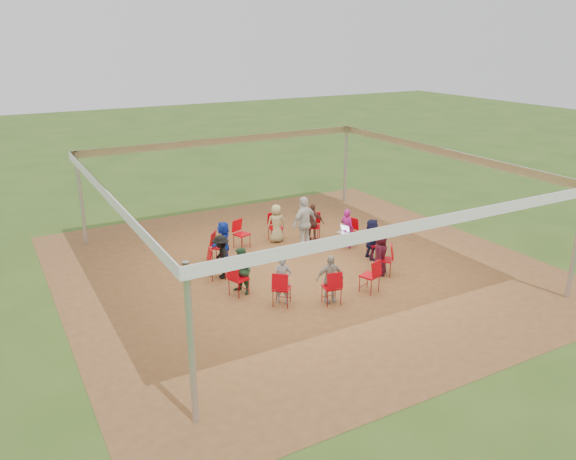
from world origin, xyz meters
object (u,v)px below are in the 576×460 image
person_seated_7 (330,279)px  person_seated_5 (242,271)px  person_seated_6 (283,280)px  chair_3 (242,234)px  chair_0 (349,232)px  chair_7 (282,288)px  chair_10 (384,260)px  chair_11 (375,244)px  chair_4 (220,247)px  person_seated_2 (276,223)px  person_seated_8 (380,254)px  standing_person (304,223)px  person_seated_0 (347,228)px  chair_5 (217,263)px  person_seated_4 (221,257)px  chair_2 (275,227)px  cable_coil (277,256)px  chair_9 (370,276)px  chair_1 (313,227)px  person_seated_1 (313,223)px  laptop (344,230)px  chair_6 (239,279)px  chair_8 (332,287)px  person_seated_3 (223,242)px  person_seated_9 (372,239)px

person_seated_7 → person_seated_5: bearing=150.0°
person_seated_6 → chair_3: bearing=120.9°
chair_0 → chair_7: size_ratio=1.00×
chair_10 → chair_11: same height
chair_4 → person_seated_2: (2.24, 0.66, 0.18)m
chair_0 → person_seated_5: bearing=90.0°
person_seated_8 → standing_person: size_ratio=0.73×
chair_4 → person_seated_0: bearing=119.1°
chair_5 → person_seated_4: bearing=90.0°
person_seated_7 → person_seated_8: bearing=30.0°
chair_2 → cable_coil: 1.51m
chair_5 → chair_9: (3.13, -2.71, 0.00)m
chair_5 → chair_7: bearing=30.0°
person_seated_5 → cable_coil: bearing=113.0°
chair_3 → chair_1: bearing=150.0°
person_seated_1 → chair_5: bearing=59.1°
person_seated_2 → person_seated_5: 3.93m
person_seated_8 → laptop: size_ratio=2.96×
person_seated_1 → cable_coil: person_seated_1 is taller
chair_3 → person_seated_0: size_ratio=0.73×
chair_5 → chair_6: size_ratio=1.00×
chair_8 → person_seated_2: 4.67m
chair_3 → chair_10: size_ratio=1.00×
person_seated_3 → cable_coil: bearing=114.8°
person_seated_1 → standing_person: size_ratio=0.73×
chair_5 → person_seated_2: 3.30m
chair_2 → chair_5: bearing=45.0°
chair_5 → person_seated_3: size_ratio=0.73×
chair_4 → person_seated_8: size_ratio=0.73×
chair_8 → chair_4: bearing=120.0°
person_seated_5 → cable_coil: (1.98, 1.78, -0.60)m
chair_4 → chair_10: bearing=90.0°
person_seated_3 → standing_person: size_ratio=0.73×
person_seated_3 → chair_11: bearing=105.4°
chair_1 → person_seated_6: bearing=90.0°
chair_5 → standing_person: bearing=114.4°
chair_9 → chair_1: bearing=60.0°
person_seated_8 → chair_2: bearing=59.1°
chair_10 → chair_0: bearing=30.0°
chair_4 → person_seated_3: 0.21m
person_seated_5 → person_seated_7: (1.72, -1.49, 0.00)m
standing_person → chair_1: bearing=-155.8°
chair_1 → person_seated_5: bearing=75.4°
chair_3 → chair_6: bearing=45.0°
person_seated_2 → person_seated_8: same height
chair_4 → standing_person: standing_person is taller
chair_6 → chair_7: (0.69, -1.03, 0.00)m
chair_3 → person_seated_8: 4.51m
person_seated_3 → person_seated_9: bearing=105.0°
chair_4 → person_seated_7: size_ratio=0.73×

